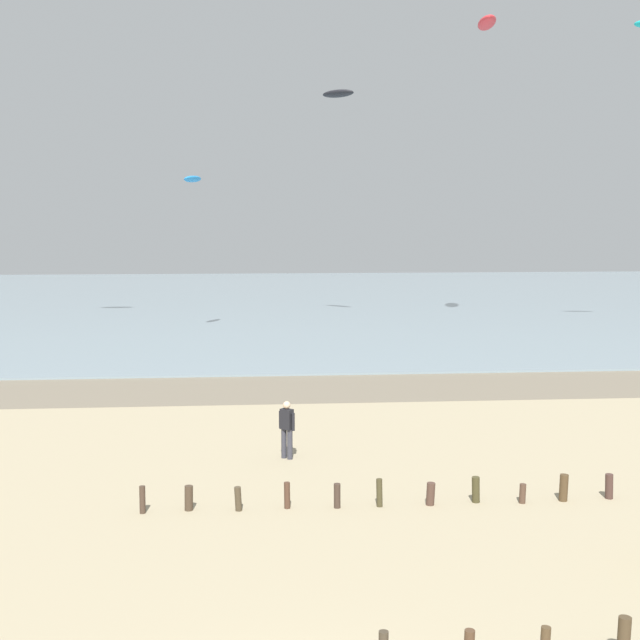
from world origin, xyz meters
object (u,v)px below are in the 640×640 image
Objects in this scene: person_by_waterline at (287,428)px; kite_aloft_4 at (338,94)px; kite_aloft_6 at (487,23)px; kite_aloft_2 at (193,179)px.

kite_aloft_4 reaches higher than person_by_waterline.
kite_aloft_6 is at bearing -153.90° from kite_aloft_4.
kite_aloft_2 is (-4.23, 26.62, 8.33)m from person_by_waterline.
kite_aloft_6 is at bearing 64.56° from person_by_waterline.
kite_aloft_6 is (17.75, 1.78, 9.50)m from kite_aloft_2.
kite_aloft_2 is at bearing 99.04° from person_by_waterline.
person_by_waterline is at bearing -13.28° from kite_aloft_6.
kite_aloft_2 is at bearing -72.11° from kite_aloft_6.
kite_aloft_4 is (8.98, 4.69, 5.61)m from kite_aloft_2.
person_by_waterline is 0.50× the size of kite_aloft_6.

